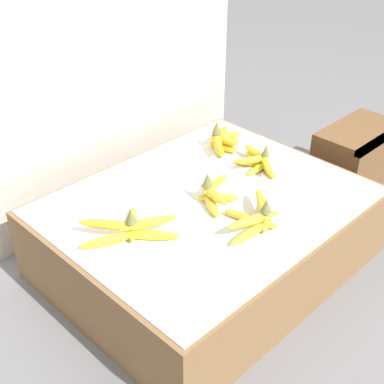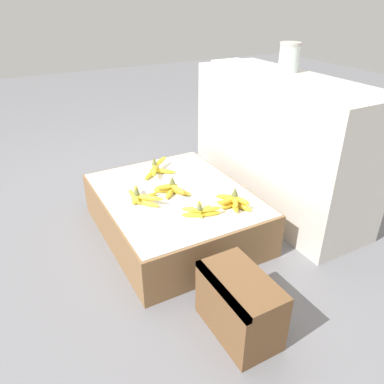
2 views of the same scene
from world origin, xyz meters
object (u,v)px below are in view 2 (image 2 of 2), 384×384
banana_bunch_back_midright (233,201)px  foam_tray_white (234,63)px  banana_bunch_middle_midleft (172,189)px  wooden_crate (239,305)px  banana_bunch_middle_left (156,168)px  glass_jar (289,57)px  banana_bunch_middle_midright (201,211)px  banana_bunch_front_midleft (141,197)px

banana_bunch_back_midright → foam_tray_white: (-0.74, 0.47, 0.53)m
banana_bunch_middle_midleft → banana_bunch_back_midright: banana_bunch_back_midright is taller
wooden_crate → banana_bunch_middle_midleft: (-0.75, 0.07, 0.15)m
banana_bunch_middle_left → glass_jar: 1.00m
wooden_crate → glass_jar: (-0.85, 0.89, 0.75)m
banana_bunch_back_midright → foam_tray_white: foam_tray_white is taller
banana_bunch_middle_left → banana_bunch_middle_midright: 0.55m
banana_bunch_middle_midright → banana_bunch_back_midright: size_ratio=1.07×
banana_bunch_middle_left → banana_bunch_middle_midleft: 0.30m
banana_bunch_middle_left → banana_bunch_middle_midleft: (0.29, -0.04, 0.00)m
banana_bunch_front_midleft → foam_tray_white: size_ratio=1.16×
glass_jar → banana_bunch_middle_midright: bearing=-65.2°
wooden_crate → foam_tray_white: 1.58m
banana_bunch_middle_midright → foam_tray_white: size_ratio=0.90×
banana_bunch_middle_midright → banana_bunch_back_midright: (0.01, 0.18, 0.01)m
banana_bunch_front_midleft → banana_bunch_middle_left: 0.36m
wooden_crate → banana_bunch_middle_midleft: size_ratio=1.95×
wooden_crate → banana_bunch_middle_midright: size_ratio=1.81×
banana_bunch_front_midleft → banana_bunch_back_midright: banana_bunch_back_midright is taller
foam_tray_white → wooden_crate: bearing=-31.8°
banana_bunch_middle_left → foam_tray_white: (-0.17, 0.64, 0.53)m
banana_bunch_middle_midright → banana_bunch_back_midright: 0.18m
banana_bunch_middle_midleft → banana_bunch_middle_midright: 0.26m
wooden_crate → banana_bunch_middle_left: 1.06m
foam_tray_white → banana_bunch_middle_midright: bearing=-41.9°
glass_jar → foam_tray_white: bearing=-159.7°
banana_bunch_middle_left → banana_bunch_middle_midright: size_ratio=1.37×
banana_bunch_middle_midright → foam_tray_white: foam_tray_white is taller
wooden_crate → foam_tray_white: foam_tray_white is taller
banana_bunch_back_midright → glass_jar: bearing=122.0°
foam_tray_white → banana_bunch_front_midleft: bearing=-61.7°
banana_bunch_front_midleft → foam_tray_white: bearing=118.3°
banana_bunch_middle_midright → glass_jar: size_ratio=1.18×
banana_bunch_front_midleft → glass_jar: 1.16m
banana_bunch_middle_left → glass_jar: (0.19, 0.78, 0.60)m
banana_bunch_middle_midleft → foam_tray_white: bearing=124.3°
banana_bunch_front_midleft → glass_jar: glass_jar is taller
banana_bunch_middle_midleft → foam_tray_white: size_ratio=0.84×
banana_bunch_middle_midright → banana_bunch_back_midright: banana_bunch_back_midright is taller
wooden_crate → banana_bunch_middle_left: bearing=174.0°
banana_bunch_middle_midleft → banana_bunch_middle_midright: size_ratio=0.93×
banana_bunch_front_midleft → banana_bunch_middle_left: banana_bunch_middle_left is taller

